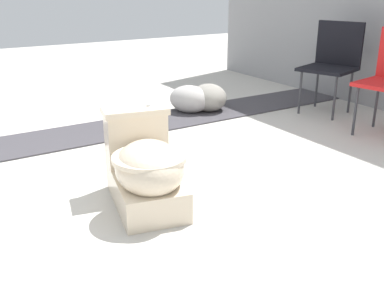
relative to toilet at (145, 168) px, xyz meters
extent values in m
plane|color=beige|center=(-0.11, 0.08, -0.22)|extent=(14.00, 14.00, 0.00)
cube|color=#423F44|center=(-1.37, 0.58, -0.21)|extent=(0.56, 8.00, 0.01)
cube|color=beige|center=(0.00, 0.00, -0.14)|extent=(0.66, 0.46, 0.17)
ellipsoid|color=beige|center=(0.09, -0.02, 0.04)|extent=(0.51, 0.45, 0.28)
cylinder|color=beige|center=(0.09, -0.02, 0.10)|extent=(0.47, 0.47, 0.03)
cube|color=beige|center=(-0.21, 0.05, 0.10)|extent=(0.25, 0.37, 0.30)
cube|color=beige|center=(-0.21, 0.05, 0.27)|extent=(0.28, 0.40, 0.04)
cylinder|color=silver|center=(-0.19, 0.12, 0.29)|extent=(0.02, 0.02, 0.01)
cube|color=black|center=(-0.79, 2.27, 0.20)|extent=(0.55, 0.55, 0.03)
cube|color=black|center=(-0.85, 2.46, 0.41)|extent=(0.43, 0.16, 0.40)
cylinder|color=#38383D|center=(-0.58, 2.16, -0.02)|extent=(0.02, 0.02, 0.40)
cylinder|color=#38383D|center=(-0.91, 2.06, -0.02)|extent=(0.02, 0.02, 0.40)
cylinder|color=#38383D|center=(-0.68, 2.48, -0.02)|extent=(0.02, 0.02, 0.40)
cylinder|color=#38383D|center=(-1.01, 2.38, -0.02)|extent=(0.02, 0.02, 0.40)
cylinder|color=#38383D|center=(-0.20, 1.97, -0.02)|extent=(0.02, 0.02, 0.40)
cylinder|color=#38383D|center=(-0.26, 2.30, -0.02)|extent=(0.02, 0.02, 0.40)
ellipsoid|color=#B7B2AD|center=(-1.49, 1.20, -0.09)|extent=(0.50, 0.47, 0.26)
ellipsoid|color=gray|center=(-1.44, 1.39, -0.09)|extent=(0.49, 0.47, 0.26)
camera|label=1|loc=(2.04, -0.98, 0.95)|focal=42.00mm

